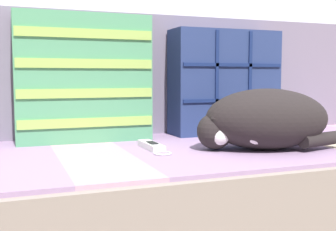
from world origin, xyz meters
The scene contains 6 objects.
couch centered at (0.00, 0.14, 0.21)m, with size 2.05×0.83×0.42m.
sofa_backrest centered at (0.00, 0.48, 0.63)m, with size 2.01×0.14×0.43m.
throw_pillow_quilted centered at (0.25, 0.33, 0.61)m, with size 0.40×0.14×0.38m.
throw_pillow_striped centered at (-0.27, 0.33, 0.62)m, with size 0.43×0.14×0.41m.
sleeping_cat centered at (0.18, -0.02, 0.50)m, with size 0.42×0.30×0.18m.
game_remote_far centered at (-0.12, 0.10, 0.43)m, with size 0.05×0.19×0.02m.
Camera 1 is at (-0.50, -1.04, 0.63)m, focal length 45.00 mm.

